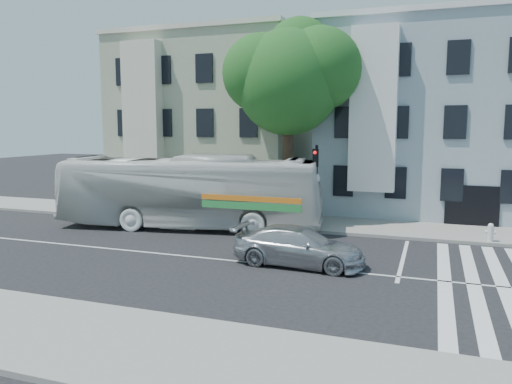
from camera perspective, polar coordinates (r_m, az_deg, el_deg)
The scene contains 11 objects.
ground at distance 19.70m, azimuth -3.42°, elevation -7.78°, with size 120.00×120.00×0.00m, color black.
sidewalk_far at distance 27.03m, azimuth 3.27°, elevation -3.41°, with size 80.00×4.00×0.15m, color gray.
sidewalk_near at distance 13.12m, azimuth -17.83°, elevation -15.84°, with size 80.00×4.00×0.15m, color gray.
building_left at distance 35.56m, azimuth -4.38°, elevation 7.99°, with size 12.00×10.00×11.00m, color #9B9E84.
building_right at distance 32.47m, azimuth 19.03°, elevation 7.66°, with size 12.00×10.00×11.00m, color #8B9DA5.
street_tree at distance 27.36m, azimuth 3.96°, elevation 13.04°, with size 7.30×5.90×11.10m.
bus at distance 25.73m, azimuth -7.57°, elevation 0.05°, with size 13.47×3.15×3.75m, color silver.
sedan at distance 18.90m, azimuth 4.91°, elevation -6.20°, with size 4.97×2.02×1.44m, color #B7B9BF.
hedge at distance 27.61m, azimuth -7.43°, elevation -2.33°, with size 8.50×0.84×0.70m, color #2A5F1F, non-canonical shape.
traffic_signal at distance 24.84m, azimuth 6.85°, elevation 1.85°, with size 0.43×0.53×4.28m.
fire_hydrant at distance 24.33m, azimuth 25.22°, elevation -4.16°, with size 0.45×0.27×0.82m.
Camera 1 is at (7.50, -17.46, 5.20)m, focal length 35.00 mm.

